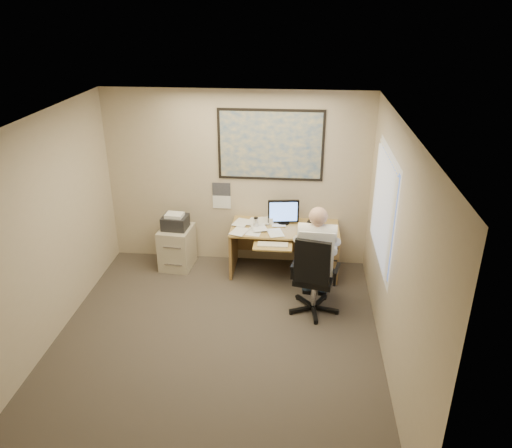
# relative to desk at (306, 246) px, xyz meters

# --- Properties ---
(room_shell) EXTENTS (4.00, 4.50, 2.70)m
(room_shell) POSITION_rel_desk_xyz_m (-1.08, -1.90, 0.91)
(room_shell) COLOR #3B352E
(room_shell) RESTS_ON ground
(desk) EXTENTS (1.60, 0.97, 1.12)m
(desk) POSITION_rel_desk_xyz_m (0.00, 0.00, 0.00)
(desk) COLOR #B08E4B
(desk) RESTS_ON ground
(world_map) EXTENTS (1.56, 0.03, 1.06)m
(world_map) POSITION_rel_desk_xyz_m (-0.57, 0.33, 1.46)
(world_map) COLOR #1E4C93
(world_map) RESTS_ON room_shell
(wall_calendar) EXTENTS (0.28, 0.01, 0.42)m
(wall_calendar) POSITION_rel_desk_xyz_m (-1.32, 0.34, 0.64)
(wall_calendar) COLOR white
(wall_calendar) RESTS_ON room_shell
(window_blinds) EXTENTS (0.06, 1.40, 1.30)m
(window_blinds) POSITION_rel_desk_xyz_m (0.89, -1.10, 1.11)
(window_blinds) COLOR white
(window_blinds) RESTS_ON room_shell
(filing_cabinet) EXTENTS (0.51, 0.59, 0.90)m
(filing_cabinet) POSITION_rel_desk_xyz_m (-1.99, 0.02, -0.06)
(filing_cabinet) COLOR #B6AC92
(filing_cabinet) RESTS_ON ground
(office_chair) EXTENTS (0.82, 0.82, 1.15)m
(office_chair) POSITION_rel_desk_xyz_m (0.13, -1.08, -0.11)
(office_chair) COLOR black
(office_chair) RESTS_ON ground
(person) EXTENTS (0.67, 0.93, 1.49)m
(person) POSITION_rel_desk_xyz_m (0.12, -1.00, 0.30)
(person) COLOR white
(person) RESTS_ON office_chair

